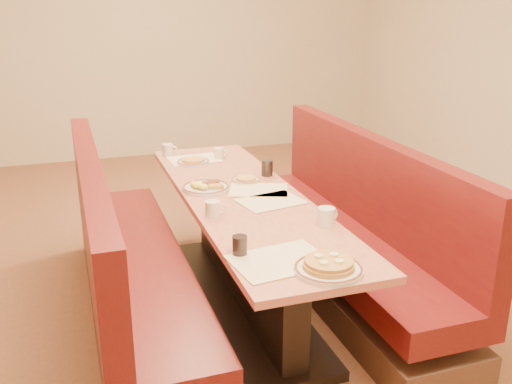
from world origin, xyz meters
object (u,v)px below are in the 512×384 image
object	(u,v)px
pancake_plate	(329,267)
coffee_mug_d	(168,150)
soda_tumbler_mid	(267,168)
booth_left	(127,270)
coffee_mug_c	(219,153)
soda_tumbler_near	(240,246)
diner_table	(244,252)
coffee_mug_a	(327,216)
booth_right	(348,239)
coffee_mug_b	(213,209)
eggs_plate	(205,187)

from	to	relation	value
pancake_plate	coffee_mug_d	size ratio (longest dim) A/B	2.65
soda_tumbler_mid	booth_left	bearing A→B (deg)	-160.60
coffee_mug_c	soda_tumbler_near	size ratio (longest dim) A/B	1.05
diner_table	coffee_mug_a	size ratio (longest dim) A/B	19.45
booth_left	soda_tumbler_near	xyz separation A→B (m)	(0.46, -0.81, 0.44)
diner_table	booth_right	distance (m)	0.73
soda_tumbler_mid	coffee_mug_a	bearing A→B (deg)	-90.46
coffee_mug_a	soda_tumbler_near	size ratio (longest dim) A/B	1.33
pancake_plate	coffee_mug_b	xyz separation A→B (m)	(-0.31, 0.82, 0.02)
coffee_mug_d	coffee_mug_a	bearing A→B (deg)	-59.20
coffee_mug_b	coffee_mug_d	distance (m)	1.38
booth_left	eggs_plate	size ratio (longest dim) A/B	8.38
coffee_mug_a	coffee_mug_b	distance (m)	0.62
pancake_plate	soda_tumbler_mid	bearing A→B (deg)	80.80
coffee_mug_a	soda_tumbler_near	xyz separation A→B (m)	(-0.55, -0.21, -0.00)
pancake_plate	eggs_plate	xyz separation A→B (m)	(-0.24, 1.29, -0.01)
pancake_plate	soda_tumbler_near	world-z (taller)	soda_tumbler_near
coffee_mug_b	coffee_mug_d	bearing A→B (deg)	99.11
booth_right	coffee_mug_c	world-z (taller)	booth_right
coffee_mug_c	soda_tumbler_near	xyz separation A→B (m)	(-0.36, -1.70, 0.01)
coffee_mug_b	coffee_mug_c	distance (m)	1.22
pancake_plate	eggs_plate	distance (m)	1.31
booth_right	coffee_mug_b	size ratio (longest dim) A/B	21.08
eggs_plate	booth_left	bearing A→B (deg)	-160.34
eggs_plate	coffee_mug_d	distance (m)	0.91
booth_right	soda_tumbler_mid	xyz separation A→B (m)	(-0.45, 0.36, 0.44)
eggs_plate	soda_tumbler_mid	size ratio (longest dim) A/B	2.78
booth_left	soda_tumbler_mid	xyz separation A→B (m)	(1.01, 0.36, 0.44)
eggs_plate	pancake_plate	bearing A→B (deg)	-79.60
soda_tumbler_mid	coffee_mug_d	bearing A→B (deg)	126.08
diner_table	eggs_plate	xyz separation A→B (m)	(-0.19, 0.19, 0.39)
eggs_plate	soda_tumbler_mid	bearing A→B (deg)	19.10
booth_left	pancake_plate	bearing A→B (deg)	-54.78
pancake_plate	coffee_mug_a	bearing A→B (deg)	65.53
eggs_plate	soda_tumbler_mid	xyz separation A→B (m)	(0.47, 0.16, 0.04)
booth_left	soda_tumbler_mid	world-z (taller)	booth_left
diner_table	booth_left	size ratio (longest dim) A/B	1.00
pancake_plate	coffee_mug_c	world-z (taller)	coffee_mug_c
coffee_mug_a	coffee_mug_c	size ratio (longest dim) A/B	1.27
coffee_mug_c	soda_tumbler_near	world-z (taller)	soda_tumbler_near
eggs_plate	coffee_mug_c	size ratio (longest dim) A/B	2.94
booth_right	coffee_mug_d	world-z (taller)	booth_right
soda_tumbler_near	booth_right	bearing A→B (deg)	38.72
booth_right	coffee_mug_c	bearing A→B (deg)	125.73
coffee_mug_c	soda_tumbler_mid	world-z (taller)	soda_tumbler_mid
pancake_plate	soda_tumbler_near	xyz separation A→B (m)	(-0.32, 0.29, 0.02)
coffee_mug_d	soda_tumbler_near	distance (m)	1.91
coffee_mug_b	coffee_mug_a	bearing A→B (deg)	-21.56
diner_table	coffee_mug_d	distance (m)	1.21
eggs_plate	coffee_mug_b	world-z (taller)	coffee_mug_b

